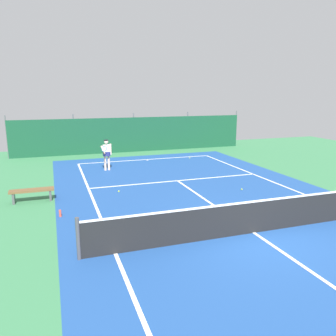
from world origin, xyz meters
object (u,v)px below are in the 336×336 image
object	(u,v)px
parked_car	(102,137)
water_bottle	(60,213)
tennis_net	(255,217)
tennis_ball_near_player	(119,191)
tennis_ball_midcourt	(190,158)
courtside_bench	(32,192)
tennis_player	(107,153)
tennis_ball_by_sideline	(242,189)

from	to	relation	value
parked_car	water_bottle	bearing A→B (deg)	-109.22
tennis_net	water_bottle	distance (m)	6.28
tennis_ball_near_player	parked_car	distance (m)	12.05
tennis_ball_midcourt	parked_car	distance (m)	7.66
courtside_bench	parked_car	bearing A→B (deg)	70.09
tennis_player	tennis_ball_by_sideline	world-z (taller)	tennis_player
tennis_player	courtside_bench	bearing A→B (deg)	41.59
tennis_ball_by_sideline	courtside_bench	size ratio (longest dim) A/B	0.04
tennis_ball_by_sideline	tennis_player	bearing A→B (deg)	130.37
tennis_ball_by_sideline	parked_car	size ratio (longest dim) A/B	0.02
tennis_net	tennis_ball_midcourt	xyz separation A→B (m)	(2.71, 11.40, -0.48)
tennis_ball_midcourt	parked_car	world-z (taller)	parked_car
tennis_ball_by_sideline	water_bottle	world-z (taller)	water_bottle
tennis_player	tennis_ball_by_sideline	xyz separation A→B (m)	(4.82, -5.67, -0.93)
tennis_player	parked_car	xyz separation A→B (m)	(0.87, 7.72, -0.12)
courtside_bench	tennis_net	bearing A→B (deg)	-39.96
tennis_net	tennis_ball_midcourt	size ratio (longest dim) A/B	153.33
tennis_ball_by_sideline	tennis_ball_midcourt	bearing A→B (deg)	84.87
tennis_ball_by_sideline	parked_car	world-z (taller)	parked_car
tennis_player	tennis_ball_midcourt	distance (m)	5.80
courtside_bench	water_bottle	world-z (taller)	courtside_bench
tennis_ball_near_player	tennis_net	bearing A→B (deg)	-61.56
parked_car	water_bottle	xyz separation A→B (m)	(-3.46, -14.20, -0.72)
tennis_ball_midcourt	water_bottle	xyz separation A→B (m)	(-8.07, -8.14, 0.09)
parked_car	water_bottle	distance (m)	14.64
tennis_ball_near_player	tennis_ball_midcourt	distance (m)	8.20
parked_car	courtside_bench	size ratio (longest dim) A/B	2.72
tennis_player	water_bottle	size ratio (longest dim) A/B	6.83
tennis_net	water_bottle	xyz separation A→B (m)	(-5.36, 3.25, -0.39)
tennis_ball_near_player	tennis_ball_midcourt	xyz separation A→B (m)	(5.68, 5.92, 0.00)
tennis_ball_near_player	courtside_bench	bearing A→B (deg)	-176.73
tennis_ball_near_player	tennis_ball_by_sideline	bearing A→B (deg)	-15.68
tennis_ball_near_player	parked_car	bearing A→B (deg)	84.92
tennis_player	water_bottle	distance (m)	7.04
water_bottle	parked_car	bearing A→B (deg)	76.31
tennis_ball_by_sideline	courtside_bench	distance (m)	8.46
tennis_net	tennis_player	size ratio (longest dim) A/B	6.17
tennis_net	tennis_ball_near_player	world-z (taller)	tennis_net
water_bottle	courtside_bench	bearing A→B (deg)	115.00
tennis_net	tennis_player	xyz separation A→B (m)	(-2.77, 9.74, 0.45)
tennis_player	tennis_ball_near_player	distance (m)	4.37
tennis_net	tennis_player	world-z (taller)	tennis_player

